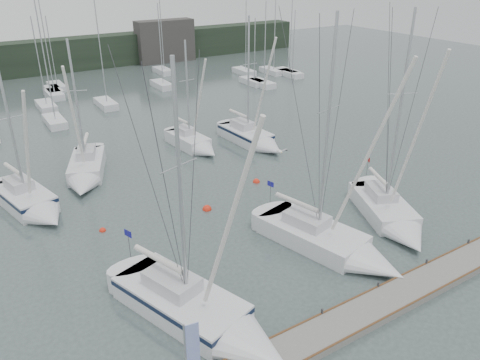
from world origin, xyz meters
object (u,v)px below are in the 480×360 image
(buoy_b, at_px, (256,182))
(dock_banner, at_px, (191,356))
(sailboat_near_center, at_px, (341,248))
(sailboat_near_right, at_px, (394,219))
(sailboat_mid_b, at_px, (85,173))
(buoy_c, at_px, (103,231))
(sailboat_mid_a, at_px, (33,204))
(sailboat_near_left, at_px, (209,318))
(sailboat_mid_d, at_px, (255,139))
(sailboat_mid_c, at_px, (195,144))
(buoy_a, at_px, (207,209))

(buoy_b, xyz_separation_m, dock_banner, (-13.95, -16.17, 2.78))
(sailboat_near_center, relative_size, sailboat_near_right, 1.02)
(sailboat_mid_b, height_order, buoy_c, sailboat_mid_b)
(sailboat_near_center, distance_m, buoy_b, 11.47)
(sailboat_mid_a, bearing_deg, sailboat_near_left, -86.97)
(dock_banner, bearing_deg, sailboat_near_center, 29.36)
(sailboat_mid_d, distance_m, buoy_b, 8.32)
(sailboat_mid_a, distance_m, dock_banner, 20.78)
(sailboat_mid_c, relative_size, dock_banner, 2.68)
(sailboat_mid_b, relative_size, buoy_a, 17.78)
(buoy_a, bearing_deg, sailboat_mid_b, 121.87)
(buoy_b, bearing_deg, buoy_c, -176.59)
(sailboat_near_center, xyz_separation_m, buoy_a, (-4.18, 9.46, -0.55))
(sailboat_mid_d, distance_m, buoy_c, 19.10)
(buoy_a, bearing_deg, sailboat_near_center, -66.19)
(buoy_c, bearing_deg, sailboat_near_right, -30.36)
(sailboat_mid_c, relative_size, buoy_b, 18.64)
(sailboat_mid_a, height_order, sailboat_mid_c, sailboat_mid_a)
(buoy_b, bearing_deg, sailboat_mid_b, 146.15)
(buoy_c, bearing_deg, dock_banner, -93.69)
(sailboat_near_left, xyz_separation_m, sailboat_mid_a, (-5.07, 16.96, 0.01))
(buoy_a, relative_size, buoy_c, 1.50)
(sailboat_mid_c, height_order, buoy_b, sailboat_mid_c)
(sailboat_mid_b, bearing_deg, dock_banner, -74.40)
(sailboat_mid_d, relative_size, buoy_c, 28.59)
(sailboat_mid_a, distance_m, buoy_b, 16.93)
(buoy_a, bearing_deg, sailboat_near_right, -42.46)
(sailboat_mid_a, bearing_deg, buoy_b, -28.54)
(sailboat_mid_d, xyz_separation_m, buoy_c, (-17.44, -7.76, -0.62))
(sailboat_mid_b, bearing_deg, sailboat_mid_c, 27.42)
(sailboat_mid_a, relative_size, dock_banner, 2.84)
(sailboat_mid_d, xyz_separation_m, buoy_b, (-4.49, -6.98, -0.62))
(sailboat_near_right, distance_m, sailboat_mid_b, 24.26)
(sailboat_near_right, height_order, buoy_c, sailboat_near_right)
(sailboat_near_left, relative_size, sailboat_mid_d, 1.11)
(sailboat_near_left, relative_size, buoy_b, 24.57)
(sailboat_near_left, distance_m, buoy_c, 11.97)
(sailboat_near_left, relative_size, dock_banner, 3.53)
(sailboat_mid_d, relative_size, dock_banner, 3.18)
(sailboat_near_right, bearing_deg, sailboat_mid_b, 153.72)
(sailboat_near_left, xyz_separation_m, sailboat_near_center, (9.84, 1.23, -0.08))
(sailboat_mid_b, bearing_deg, sailboat_mid_a, -122.56)
(sailboat_mid_c, bearing_deg, sailboat_mid_b, -179.67)
(sailboat_near_right, xyz_separation_m, sailboat_mid_d, (0.47, 17.70, 0.07))
(buoy_b, height_order, dock_banner, dock_banner)
(sailboat_near_center, xyz_separation_m, dock_banner, (-12.51, -4.81, 2.22))
(sailboat_near_left, distance_m, buoy_a, 12.12)
(buoy_a, xyz_separation_m, dock_banner, (-8.34, -14.27, 2.78))
(sailboat_near_left, relative_size, buoy_a, 21.11)
(sailboat_near_right, relative_size, sailboat_mid_a, 1.31)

